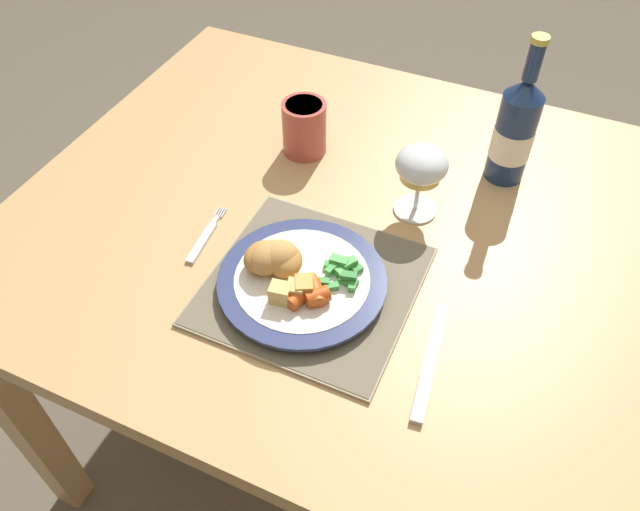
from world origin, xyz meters
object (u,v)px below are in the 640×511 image
(table_knife, at_px, (428,371))
(bottle, at_px, (515,131))
(drinking_cup, at_px, (304,127))
(wine_glass, at_px, (421,168))
(fork, at_px, (204,238))
(dining_table, at_px, (358,259))
(dinner_plate, at_px, (302,282))

(table_knife, xyz_separation_m, bottle, (-0.00, 0.45, 0.09))
(bottle, height_order, drinking_cup, bottle)
(wine_glass, bearing_deg, table_knife, -68.58)
(table_knife, xyz_separation_m, drinking_cup, (-0.36, 0.37, 0.05))
(table_knife, distance_m, bottle, 0.46)
(drinking_cup, bearing_deg, fork, -99.98)
(bottle, bearing_deg, drinking_cup, -167.20)
(dining_table, height_order, bottle, bottle)
(dinner_plate, distance_m, table_knife, 0.22)
(dinner_plate, relative_size, bottle, 0.95)
(table_knife, bearing_deg, wine_glass, 111.42)
(fork, height_order, wine_glass, wine_glass)
(fork, bearing_deg, dinner_plate, -8.52)
(dining_table, relative_size, fork, 8.79)
(bottle, bearing_deg, dinner_plate, -118.99)
(bottle, xyz_separation_m, drinking_cup, (-0.35, -0.08, -0.04))
(dinner_plate, distance_m, wine_glass, 0.27)
(dining_table, distance_m, drinking_cup, 0.26)
(dinner_plate, distance_m, drinking_cup, 0.34)
(table_knife, relative_size, wine_glass, 1.57)
(dining_table, xyz_separation_m, dinner_plate, (-0.03, -0.17, 0.11))
(drinking_cup, bearing_deg, dinner_plate, -65.44)
(dining_table, distance_m, dinner_plate, 0.21)
(table_knife, bearing_deg, dining_table, 128.98)
(dining_table, distance_m, wine_glass, 0.21)
(fork, bearing_deg, wine_glass, 35.66)
(dining_table, relative_size, dinner_plate, 4.58)
(fork, relative_size, bottle, 0.49)
(dinner_plate, height_order, bottle, bottle)
(dining_table, relative_size, wine_glass, 9.09)
(table_knife, height_order, drinking_cup, drinking_cup)
(dinner_plate, bearing_deg, wine_glass, 67.03)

